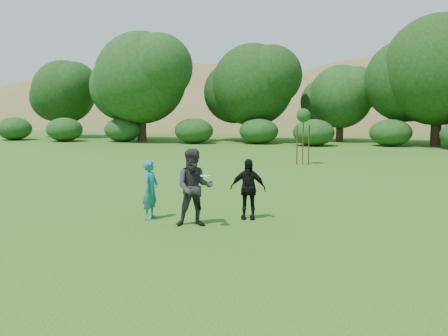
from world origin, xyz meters
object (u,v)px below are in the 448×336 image
object	(u,v)px
player_teal	(151,190)
player_grey	(194,188)
sapling	(303,117)
player_black	(248,189)

from	to	relation	value
player_teal	player_grey	size ratio (longest dim) A/B	0.81
player_teal	sapling	distance (m)	13.67
player_grey	player_black	world-z (taller)	player_grey
player_teal	sapling	bearing A→B (deg)	-7.68
player_black	sapling	world-z (taller)	sapling
player_grey	sapling	distance (m)	13.88
player_grey	player_black	size ratio (longest dim) A/B	1.21
sapling	player_teal	bearing A→B (deg)	-102.10
sapling	player_black	bearing A→B (deg)	-91.55
player_black	player_teal	bearing A→B (deg)	-170.55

